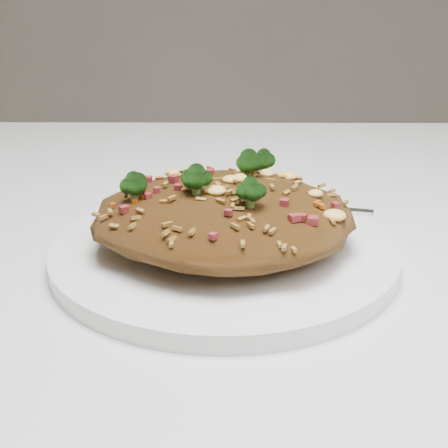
{
  "coord_description": "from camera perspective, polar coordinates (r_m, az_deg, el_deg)",
  "views": [
    {
      "loc": [
        -0.06,
        -0.5,
        0.96
      ],
      "look_at": [
        -0.06,
        -0.06,
        0.78
      ],
      "focal_mm": 50.0,
      "sensor_mm": 36.0,
      "label": 1
    }
  ],
  "objects": [
    {
      "name": "fork",
      "position": [
        0.56,
        5.99,
        1.72
      ],
      "size": [
        0.16,
        0.05,
        0.0
      ],
      "rotation": [
        0.0,
        0.0,
        -0.24
      ],
      "color": "silver",
      "rests_on": "plate"
    },
    {
      "name": "fried_rice",
      "position": [
        0.47,
        -0.01,
        1.61
      ],
      "size": [
        0.2,
        0.18,
        0.07
      ],
      "color": "brown",
      "rests_on": "plate"
    },
    {
      "name": "plate",
      "position": [
        0.49,
        0.0,
        -2.4
      ],
      "size": [
        0.27,
        0.27,
        0.01
      ],
      "primitive_type": "cylinder",
      "color": "white",
      "rests_on": "dining_table"
    },
    {
      "name": "dining_table",
      "position": [
        0.59,
        6.1,
        -8.66
      ],
      "size": [
        1.2,
        0.8,
        0.75
      ],
      "color": "silver",
      "rests_on": "ground"
    }
  ]
}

